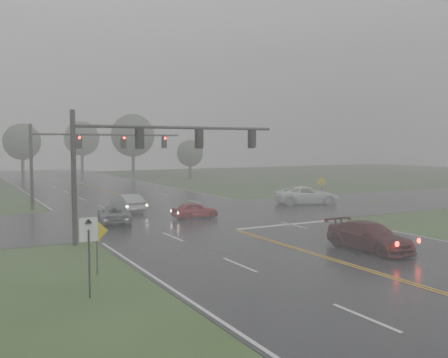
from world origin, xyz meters
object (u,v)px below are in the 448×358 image
car_grey (114,224)px  signal_gantry_near (142,150)px  sedan_maroon (369,251)px  sedan_red (195,218)px  signal_gantry_far (82,149)px  pickup_white (307,204)px  sedan_silver (127,212)px

car_grey → signal_gantry_near: signal_gantry_near is taller
sedan_maroon → car_grey: bearing=118.4°
sedan_maroon → sedan_red: bearing=99.1°
signal_gantry_far → pickup_white: bearing=-22.2°
car_grey → signal_gantry_far: 11.58m
sedan_silver → signal_gantry_near: signal_gantry_near is taller
sedan_red → signal_gantry_far: bearing=28.9°
car_grey → signal_gantry_near: bearing=101.4°
pickup_white → sedan_red: bearing=122.1°
sedan_silver → car_grey: 5.94m
sedan_silver → signal_gantry_far: 7.64m
car_grey → signal_gantry_far: signal_gantry_far is taller
sedan_maroon → sedan_silver: size_ratio=1.13×
sedan_maroon → signal_gantry_far: size_ratio=0.38×
signal_gantry_near → car_grey: bearing=89.3°
sedan_maroon → signal_gantry_far: signal_gantry_far is taller
sedan_maroon → sedan_red: sedan_maroon is taller
sedan_red → sedan_silver: bearing=31.0°
sedan_silver → signal_gantry_far: signal_gantry_far is taller
pickup_white → signal_gantry_near: size_ratio=0.45×
sedan_red → signal_gantry_far: 13.35m
sedan_maroon → sedan_red: 15.18m
car_grey → signal_gantry_near: (-0.08, -6.39, 5.24)m
sedan_silver → signal_gantry_near: 13.12m
sedan_red → pickup_white: pickup_white is taller
sedan_maroon → pickup_white: size_ratio=0.86×
car_grey → pickup_white: (19.13, 2.62, 0.00)m
signal_gantry_far → sedan_maroon: bearing=-70.5°
pickup_white → signal_gantry_near: bearing=134.1°
sedan_red → signal_gantry_far: signal_gantry_far is taller
sedan_maroon → sedan_silver: 21.61m
sedan_silver → signal_gantry_near: size_ratio=0.35×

